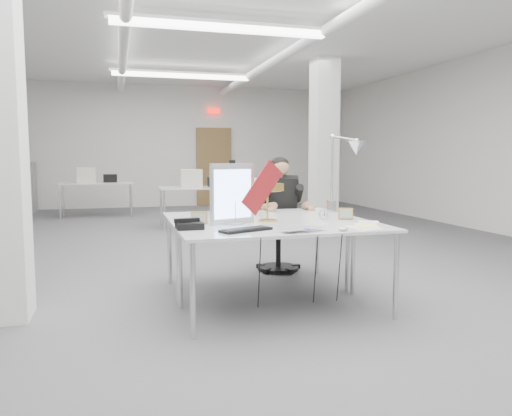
{
  "coord_description": "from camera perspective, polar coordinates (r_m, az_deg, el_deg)",
  "views": [
    {
      "loc": [
        -1.35,
        -6.45,
        1.35
      ],
      "look_at": [
        -0.11,
        -2.0,
        0.87
      ],
      "focal_mm": 35.0,
      "sensor_mm": 36.0,
      "label": 1
    }
  ],
  "objects": [
    {
      "name": "desk_main",
      "position": [
        4.22,
        3.28,
        -2.32
      ],
      "size": [
        1.8,
        0.9,
        0.02
      ],
      "primitive_type": "cube",
      "color": "silver",
      "rests_on": "room_shell"
    },
    {
      "name": "laptop",
      "position": [
        3.92,
        5.86,
        -2.59
      ],
      "size": [
        0.42,
        0.33,
        0.03
      ],
      "primitive_type": "imported",
      "rotation": [
        0.0,
        0.0,
        0.26
      ],
      "color": "#AEAEB3",
      "rests_on": "desk_main"
    },
    {
      "name": "paper_stack_b",
      "position": [
        4.36,
        12.49,
        -1.96
      ],
      "size": [
        0.28,
        0.32,
        0.01
      ],
      "primitive_type": "cube",
      "rotation": [
        0.0,
        0.0,
        -0.39
      ],
      "color": "#E3DC87",
      "rests_on": "desk_main"
    },
    {
      "name": "pennant",
      "position": [
        4.4,
        0.75,
        2.36
      ],
      "size": [
        0.43,
        0.17,
        0.49
      ],
      "primitive_type": "cube",
      "rotation": [
        0.0,
        -0.87,
        0.37
      ],
      "color": "maroon",
      "rests_on": "monitor"
    },
    {
      "name": "picture_frame_left",
      "position": [
        4.4,
        -6.5,
        -1.09
      ],
      "size": [
        0.15,
        0.05,
        0.11
      ],
      "primitive_type": "cube",
      "rotation": [
        -0.21,
        0.0,
        -0.11
      ],
      "color": "#AF894B",
      "rests_on": "desk_main"
    },
    {
      "name": "architect_lamp",
      "position": [
        5.14,
        9.83,
        3.68
      ],
      "size": [
        0.25,
        0.63,
        0.8
      ],
      "primitive_type": null,
      "rotation": [
        0.0,
        0.0,
        -0.07
      ],
      "color": "silver",
      "rests_on": "desk_second"
    },
    {
      "name": "picture_frame_right",
      "position": [
        4.75,
        10.19,
        -0.65
      ],
      "size": [
        0.15,
        0.07,
        0.11
      ],
      "primitive_type": "cube",
      "rotation": [
        -0.21,
        0.0,
        -0.29
      ],
      "color": "#9D7743",
      "rests_on": "desk_main"
    },
    {
      "name": "bg_desk_a",
      "position": [
        9.6,
        -6.25,
        2.32
      ],
      "size": [
        1.6,
        0.8,
        0.02
      ],
      "primitive_type": "cube",
      "color": "silver",
      "rests_on": "room_shell"
    },
    {
      "name": "beige_monitor",
      "position": [
        5.08,
        -2.49,
        1.34
      ],
      "size": [
        0.45,
        0.44,
        0.37
      ],
      "primitive_type": "cube",
      "rotation": [
        0.0,
        0.0,
        0.18
      ],
      "color": "beige",
      "rests_on": "desk_second"
    },
    {
      "name": "room_shell",
      "position": [
        6.74,
        -3.71,
        8.9
      ],
      "size": [
        10.04,
        14.04,
        3.24
      ],
      "color": "#4C4C4E",
      "rests_on": "ground"
    },
    {
      "name": "paper_stack_c",
      "position": [
        4.62,
        12.74,
        -1.55
      ],
      "size": [
        0.21,
        0.18,
        0.01
      ],
      "primitive_type": "cube",
      "rotation": [
        0.0,
        0.0,
        -0.37
      ],
      "color": "white",
      "rests_on": "desk_main"
    },
    {
      "name": "office_chair",
      "position": [
        5.86,
        2.58,
        -2.03
      ],
      "size": [
        0.59,
        0.59,
        1.07
      ],
      "primitive_type": null,
      "rotation": [
        0.0,
        0.0,
        -0.12
      ],
      "color": "black",
      "rests_on": "room_shell"
    },
    {
      "name": "seated_person",
      "position": [
        5.77,
        2.75,
        1.49
      ],
      "size": [
        0.55,
        0.66,
        0.91
      ],
      "primitive_type": null,
      "rotation": [
        0.0,
        0.0,
        -0.12
      ],
      "color": "black",
      "rests_on": "office_chair"
    },
    {
      "name": "mouse",
      "position": [
        4.03,
        9.95,
        -2.37
      ],
      "size": [
        0.09,
        0.07,
        0.03
      ],
      "primitive_type": "ellipsoid",
      "rotation": [
        0.0,
        0.0,
        -0.18
      ],
      "color": "#BBBABF",
      "rests_on": "desk_main"
    },
    {
      "name": "desk_clock",
      "position": [
        4.74,
        7.71,
        -0.69
      ],
      "size": [
        0.09,
        0.05,
        0.09
      ],
      "primitive_type": "cylinder",
      "rotation": [
        1.57,
        0.0,
        -0.23
      ],
      "color": "#A6A6AA",
      "rests_on": "desk_main"
    },
    {
      "name": "filing_cabinet",
      "position": [
        13.3,
        -24.87,
        2.2
      ],
      "size": [
        0.45,
        0.55,
        1.2
      ],
      "primitive_type": "cube",
      "color": "gray",
      "rests_on": "room_shell"
    },
    {
      "name": "desk_phone",
      "position": [
        4.12,
        -7.62,
        -2.01
      ],
      "size": [
        0.22,
        0.2,
        0.05
      ],
      "primitive_type": "cube",
      "rotation": [
        0.0,
        0.0,
        0.02
      ],
      "color": "black",
      "rests_on": "desk_main"
    },
    {
      "name": "keyboard",
      "position": [
        3.97,
        -1.16,
        -2.51
      ],
      "size": [
        0.46,
        0.3,
        0.02
      ],
      "primitive_type": "cube",
      "rotation": [
        0.0,
        0.0,
        0.4
      ],
      "color": "black",
      "rests_on": "desk_main"
    },
    {
      "name": "monitor",
      "position": [
        4.37,
        -2.72,
        1.64
      ],
      "size": [
        0.42,
        0.18,
        0.53
      ],
      "primitive_type": "cube",
      "rotation": [
        0.0,
        0.0,
        0.33
      ],
      "color": "silver",
      "rests_on": "desk_main"
    },
    {
      "name": "desk_second",
      "position": [
        5.07,
        -0.0,
        -0.9
      ],
      "size": [
        1.8,
        0.9,
        0.02
      ],
      "primitive_type": "cube",
      "color": "silver",
      "rests_on": "room_shell"
    },
    {
      "name": "bankers_lamp",
      "position": [
        4.52,
        1.32,
        0.83
      ],
      "size": [
        0.36,
        0.26,
        0.38
      ],
      "primitive_type": null,
      "rotation": [
        0.0,
        0.0,
        0.4
      ],
      "color": "gold",
      "rests_on": "desk_main"
    },
    {
      "name": "bg_desk_b",
      "position": [
        11.68,
        -17.78,
        2.72
      ],
      "size": [
        1.6,
        0.8,
        0.02
      ],
      "primitive_type": "cube",
      "color": "silver",
      "rests_on": "room_shell"
    },
    {
      "name": "paper_stack_a",
      "position": [
        4.22,
        12.18,
        -2.24
      ],
      "size": [
        0.26,
        0.34,
        0.01
      ],
      "primitive_type": "cube",
      "rotation": [
        0.0,
        0.0,
        0.16
      ],
      "color": "silver",
      "rests_on": "desk_main"
    }
  ]
}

